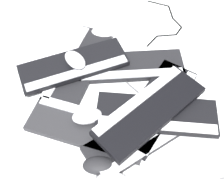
# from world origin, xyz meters

# --- Properties ---
(ground_plane) EXTENTS (3.20, 3.20, 0.00)m
(ground_plane) POSITION_xyz_m (0.00, 0.00, 0.00)
(ground_plane) COLOR white
(keyboard_0) EXTENTS (0.36, 0.45, 0.03)m
(keyboard_0) POSITION_xyz_m (0.22, 0.11, 0.01)
(keyboard_0) COLOR #232326
(keyboard_0) RESTS_ON ground
(keyboard_1) EXTENTS (0.46, 0.20, 0.03)m
(keyboard_1) POSITION_xyz_m (0.08, 0.27, 0.01)
(keyboard_1) COLOR black
(keyboard_1) RESTS_ON ground
(keyboard_2) EXTENTS (0.46, 0.27, 0.03)m
(keyboard_2) POSITION_xyz_m (-0.04, 0.21, 0.01)
(keyboard_2) COLOR black
(keyboard_2) RESTS_ON ground
(keyboard_3) EXTENTS (0.44, 0.38, 0.03)m
(keyboard_3) POSITION_xyz_m (-0.10, 0.00, 0.01)
(keyboard_3) COLOR black
(keyboard_3) RESTS_ON ground
(keyboard_4) EXTENTS (0.46, 0.35, 0.03)m
(keyboard_4) POSITION_xyz_m (0.06, -0.15, 0.01)
(keyboard_4) COLOR black
(keyboard_4) RESTS_ON ground
(keyboard_5) EXTENTS (0.41, 0.42, 0.03)m
(keyboard_5) POSITION_xyz_m (-0.00, 0.25, 0.04)
(keyboard_5) COLOR black
(keyboard_5) RESTS_ON keyboard_1
(keyboard_6) EXTENTS (0.46, 0.28, 0.03)m
(keyboard_6) POSITION_xyz_m (0.09, -0.14, 0.04)
(keyboard_6) COLOR black
(keyboard_6) RESTS_ON keyboard_4
(keyboard_7) EXTENTS (0.44, 0.16, 0.03)m
(keyboard_7) POSITION_xyz_m (0.02, 0.23, 0.07)
(keyboard_7) COLOR black
(keyboard_7) RESTS_ON keyboard_5
(mouse_0) EXTENTS (0.13, 0.11, 0.04)m
(mouse_0) POSITION_xyz_m (-0.02, 0.21, 0.05)
(mouse_0) COLOR black
(mouse_0) RESTS_ON keyboard_2
(mouse_1) EXTENTS (0.12, 0.13, 0.04)m
(mouse_1) POSITION_xyz_m (-0.14, -0.23, 0.02)
(mouse_1) COLOR silver
(mouse_1) RESTS_ON ground
(mouse_2) EXTENTS (0.13, 0.12, 0.04)m
(mouse_2) POSITION_xyz_m (0.28, 0.26, 0.02)
(mouse_2) COLOR black
(mouse_2) RESTS_ON ground
(mouse_3) EXTENTS (0.12, 0.13, 0.04)m
(mouse_3) POSITION_xyz_m (-0.16, 0.30, 0.02)
(mouse_3) COLOR silver
(mouse_3) RESTS_ON ground
(mouse_4) EXTENTS (0.07, 0.11, 0.04)m
(mouse_4) POSITION_xyz_m (0.09, -0.13, 0.08)
(mouse_4) COLOR #B7B7BC
(mouse_4) RESTS_ON keyboard_6
(mouse_5) EXTENTS (0.13, 0.11, 0.04)m
(mouse_5) POSITION_xyz_m (0.20, 0.09, 0.05)
(mouse_5) COLOR #B7B7BC
(mouse_5) RESTS_ON keyboard_0
(cable_0) EXTENTS (0.34, 0.58, 0.01)m
(cable_0) POSITION_xyz_m (0.06, 0.09, 0.00)
(cable_0) COLOR #59595B
(cable_0) RESTS_ON ground
(cable_1) EXTENTS (0.29, 0.27, 0.01)m
(cable_1) POSITION_xyz_m (-0.43, -0.10, 0.00)
(cable_1) COLOR black
(cable_1) RESTS_ON ground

